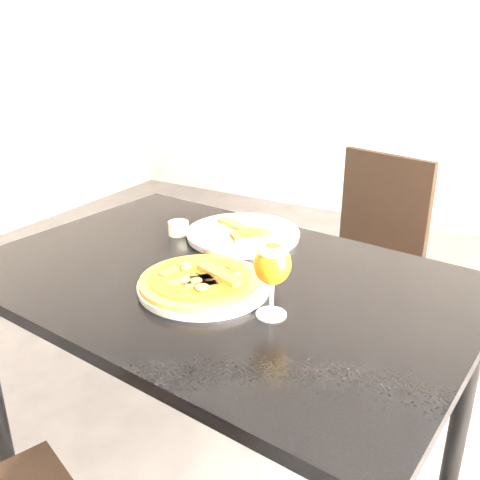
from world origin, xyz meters
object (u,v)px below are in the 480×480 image
Objects in this scene: beer_glass at (272,264)px; chair_far at (364,257)px; dining_table at (219,307)px; pizza at (200,280)px.

chair_far is at bearing 95.84° from beer_glass.
dining_table is 0.31m from beer_glass.
beer_glass is (0.10, -1.01, 0.39)m from chair_far.
chair_far is (0.10, 0.90, -0.19)m from dining_table.
chair_far reaches higher than pizza.
dining_table is 4.60× the size of pizza.
dining_table is 0.92m from chair_far.
chair_far is at bearing 84.82° from pizza.
dining_table is 0.15m from pizza.
dining_table is at bearing 151.38° from beer_glass.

